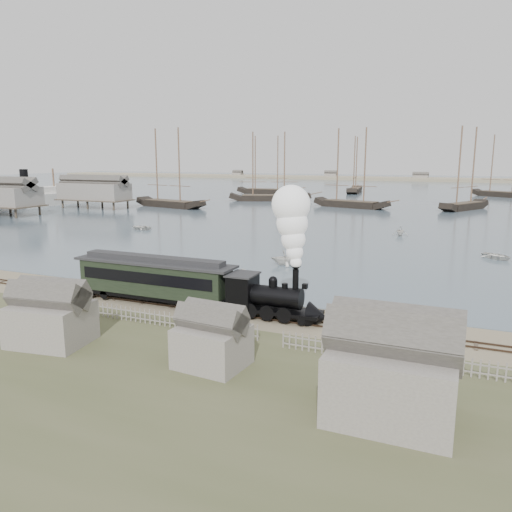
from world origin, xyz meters
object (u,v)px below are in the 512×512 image
at_px(beached_dinghy, 205,296).
at_px(steamship, 25,188).
at_px(locomotive, 286,262).
at_px(passenger_coach, 154,277).

bearing_deg(beached_dinghy, steamship, 60.20).
xyz_separation_m(locomotive, beached_dinghy, (-8.56, 2.40, -4.27)).
relative_size(locomotive, steamship, 0.23).
bearing_deg(locomotive, steamship, 147.33).
height_order(beached_dinghy, steamship, steamship).
bearing_deg(passenger_coach, beached_dinghy, 33.16).
bearing_deg(beached_dinghy, passenger_coach, 127.51).
relative_size(passenger_coach, steamship, 0.34).
xyz_separation_m(passenger_coach, steamship, (-79.92, 59.09, 2.56)).
distance_m(beached_dinghy, steamship, 101.10).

